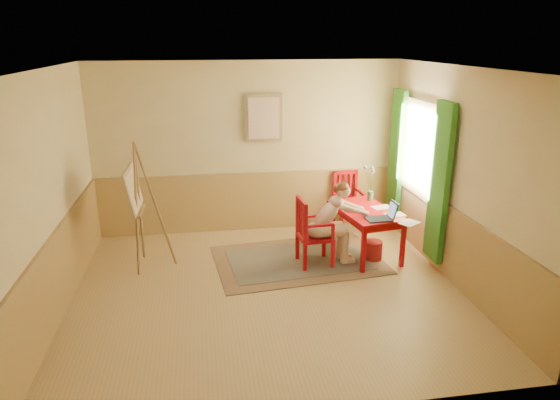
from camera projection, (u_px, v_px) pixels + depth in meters
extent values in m
cube|color=tan|center=(268.00, 291.00, 6.45)|extent=(5.00, 4.50, 0.02)
cube|color=white|center=(266.00, 67.00, 5.58)|extent=(5.00, 4.50, 0.02)
cube|color=#CFB37E|center=(249.00, 148.00, 8.13)|extent=(5.00, 0.02, 2.80)
cube|color=#CFB37E|center=(305.00, 269.00, 3.89)|extent=(5.00, 0.02, 2.80)
cube|color=#CFB37E|center=(48.00, 197.00, 5.64)|extent=(0.02, 4.50, 2.80)
cube|color=#CFB37E|center=(460.00, 179.00, 6.39)|extent=(0.02, 4.50, 2.80)
cube|color=tan|center=(250.00, 201.00, 8.39)|extent=(5.00, 0.04, 1.00)
cube|color=tan|center=(61.00, 269.00, 5.92)|extent=(0.04, 4.50, 1.00)
cube|color=tan|center=(450.00, 243.00, 6.66)|extent=(0.04, 4.50, 1.00)
cube|color=white|center=(422.00, 149.00, 7.37)|extent=(0.02, 1.00, 1.30)
cube|color=#937C54|center=(420.00, 149.00, 7.37)|extent=(0.03, 1.12, 1.42)
cube|color=#3D8D2C|center=(439.00, 183.00, 6.72)|extent=(0.08, 0.45, 2.20)
cube|color=#3D8D2C|center=(396.00, 157.00, 8.18)|extent=(0.08, 0.45, 2.20)
cube|color=#937C54|center=(264.00, 118.00, 7.97)|extent=(0.60, 0.04, 0.76)
cube|color=beige|center=(264.00, 118.00, 7.95)|extent=(0.50, 0.02, 0.66)
cube|color=#8C7251|center=(298.00, 260.00, 7.33)|extent=(2.55, 1.84, 0.01)
cube|color=black|center=(298.00, 259.00, 7.33)|extent=(2.11, 1.40, 0.01)
cube|color=#B5050D|center=(366.00, 211.00, 7.32)|extent=(0.92, 1.31, 0.04)
cube|color=#B5050D|center=(365.00, 215.00, 7.34)|extent=(0.80, 1.19, 0.10)
cube|color=#B5050D|center=(363.00, 250.00, 6.83)|extent=(0.06, 0.06, 0.68)
cube|color=#B5050D|center=(403.00, 245.00, 7.03)|extent=(0.06, 0.06, 0.68)
cube|color=#B5050D|center=(330.00, 223.00, 7.83)|extent=(0.06, 0.06, 0.68)
cube|color=#B5050D|center=(365.00, 219.00, 8.02)|extent=(0.06, 0.06, 0.68)
cube|color=#B5050D|center=(315.00, 237.00, 7.08)|extent=(0.49, 0.48, 0.04)
cube|color=#B5050D|center=(305.00, 258.00, 6.92)|extent=(0.05, 0.05, 0.40)
cube|color=#B5050D|center=(333.00, 255.00, 7.02)|extent=(0.05, 0.05, 0.40)
cube|color=#B5050D|center=(297.00, 247.00, 7.28)|extent=(0.05, 0.05, 0.40)
cube|color=#B5050D|center=(324.00, 245.00, 7.38)|extent=(0.05, 0.05, 0.40)
cube|color=#B5050D|center=(306.00, 223.00, 6.76)|extent=(0.05, 0.05, 0.55)
cube|color=#B5050D|center=(298.00, 214.00, 7.12)|extent=(0.05, 0.05, 0.55)
cube|color=#B5050D|center=(302.00, 202.00, 6.86)|extent=(0.09, 0.44, 0.06)
cube|color=#B5050D|center=(304.00, 222.00, 6.85)|extent=(0.03, 0.05, 0.45)
cube|color=#B5050D|center=(302.00, 219.00, 6.95)|extent=(0.03, 0.05, 0.45)
cube|color=#B5050D|center=(300.00, 217.00, 7.04)|extent=(0.03, 0.05, 0.45)
cube|color=#B5050D|center=(320.00, 226.00, 6.83)|extent=(0.41, 0.07, 0.03)
cube|color=#B5050D|center=(333.00, 232.00, 6.90)|extent=(0.04, 0.04, 0.22)
cube|color=#B5050D|center=(311.00, 216.00, 7.18)|extent=(0.41, 0.07, 0.03)
cube|color=#B5050D|center=(324.00, 222.00, 7.26)|extent=(0.04, 0.04, 0.22)
cube|color=#B5050D|center=(349.00, 206.00, 8.40)|extent=(0.46, 0.48, 0.04)
cube|color=#B5050D|center=(333.00, 215.00, 8.62)|extent=(0.05, 0.05, 0.40)
cube|color=#B5050D|center=(341.00, 223.00, 8.24)|extent=(0.05, 0.05, 0.40)
cube|color=#B5050D|center=(354.00, 213.00, 8.70)|extent=(0.05, 0.05, 0.40)
cube|color=#B5050D|center=(363.00, 221.00, 8.32)|extent=(0.05, 0.05, 0.40)
cube|color=#B5050D|center=(334.00, 187.00, 8.46)|extent=(0.05, 0.05, 0.54)
cube|color=#B5050D|center=(356.00, 185.00, 8.54)|extent=(0.05, 0.05, 0.54)
cube|color=#B5050D|center=(346.00, 172.00, 8.42)|extent=(0.43, 0.08, 0.06)
cube|color=#B5050D|center=(340.00, 187.00, 8.48)|extent=(0.05, 0.03, 0.44)
cube|color=#B5050D|center=(345.00, 187.00, 8.50)|extent=(0.05, 0.03, 0.44)
cube|color=#B5050D|center=(351.00, 186.00, 8.52)|extent=(0.05, 0.03, 0.44)
cube|color=#B5050D|center=(338.00, 193.00, 8.29)|extent=(0.07, 0.40, 0.03)
cube|color=#B5050D|center=(342.00, 203.00, 8.14)|extent=(0.04, 0.04, 0.22)
cube|color=#B5050D|center=(360.00, 192.00, 8.37)|extent=(0.07, 0.40, 0.03)
cube|color=#B5050D|center=(364.00, 201.00, 8.22)|extent=(0.04, 0.04, 0.22)
ellipsoid|color=beige|center=(316.00, 230.00, 7.03)|extent=(0.30, 0.36, 0.22)
cylinder|color=beige|center=(332.00, 232.00, 7.00)|extent=(0.44, 0.19, 0.15)
cylinder|color=beige|center=(328.00, 227.00, 7.16)|extent=(0.44, 0.19, 0.15)
cylinder|color=beige|center=(345.00, 247.00, 7.13)|extent=(0.12, 0.12, 0.49)
cylinder|color=beige|center=(340.00, 242.00, 7.28)|extent=(0.12, 0.12, 0.49)
cube|color=beige|center=(348.00, 261.00, 7.21)|extent=(0.21, 0.10, 0.07)
cube|color=beige|center=(344.00, 256.00, 7.37)|extent=(0.21, 0.10, 0.07)
ellipsoid|color=beige|center=(326.00, 215.00, 7.00)|extent=(0.49, 0.32, 0.51)
ellipsoid|color=beige|center=(336.00, 202.00, 6.97)|extent=(0.22, 0.30, 0.17)
sphere|color=beige|center=(344.00, 191.00, 6.95)|extent=(0.21, 0.21, 0.19)
ellipsoid|color=brown|center=(342.00, 187.00, 6.93)|extent=(0.20, 0.20, 0.14)
sphere|color=brown|center=(337.00, 188.00, 6.91)|extent=(0.11, 0.11, 0.10)
cylinder|color=beige|center=(346.00, 208.00, 6.88)|extent=(0.21, 0.09, 0.14)
cylinder|color=beige|center=(360.00, 212.00, 6.97)|extent=(0.29, 0.16, 0.16)
sphere|color=beige|center=(352.00, 210.00, 6.90)|extent=(0.09, 0.09, 0.08)
sphere|color=beige|center=(367.00, 214.00, 7.04)|extent=(0.08, 0.08, 0.07)
cylinder|color=beige|center=(339.00, 202.00, 7.14)|extent=(0.22, 0.12, 0.14)
cylinder|color=beige|center=(353.00, 206.00, 7.20)|extent=(0.29, 0.11, 0.16)
sphere|color=beige|center=(344.00, 203.00, 7.18)|extent=(0.09, 0.09, 0.08)
sphere|color=beige|center=(362.00, 209.00, 7.21)|extent=(0.08, 0.08, 0.07)
cube|color=#1E2338|center=(379.00, 219.00, 6.90)|extent=(0.35, 0.26, 0.02)
cube|color=#2D3342|center=(379.00, 219.00, 6.90)|extent=(0.31, 0.21, 0.00)
cube|color=#1E2338|center=(393.00, 210.00, 6.90)|extent=(0.08, 0.25, 0.23)
cube|color=#99BFF2|center=(392.00, 210.00, 6.90)|extent=(0.06, 0.21, 0.19)
cube|color=white|center=(409.00, 223.00, 6.78)|extent=(0.34, 0.31, 0.00)
cube|color=white|center=(382.00, 207.00, 7.40)|extent=(0.31, 0.25, 0.00)
cube|color=white|center=(352.00, 208.00, 7.38)|extent=(0.34, 0.33, 0.00)
cube|color=white|center=(395.00, 215.00, 7.09)|extent=(0.29, 0.22, 0.00)
cylinder|color=#3F724C|center=(370.00, 196.00, 7.71)|extent=(0.11, 0.11, 0.15)
cylinder|color=#3F7233|center=(368.00, 180.00, 7.66)|extent=(0.09, 0.10, 0.39)
sphere|color=#728CD8|center=(365.00, 167.00, 7.64)|extent=(0.07, 0.07, 0.06)
cylinder|color=#3F7233|center=(371.00, 181.00, 7.58)|extent=(0.03, 0.09, 0.41)
sphere|color=pink|center=(372.00, 168.00, 7.48)|extent=(0.05, 0.05, 0.04)
cylinder|color=#3F7233|center=(371.00, 183.00, 7.66)|extent=(0.02, 0.04, 0.30)
sphere|color=pink|center=(371.00, 173.00, 7.63)|extent=(0.06, 0.06, 0.05)
cylinder|color=#3F7233|center=(372.00, 182.00, 7.57)|extent=(0.03, 0.13, 0.38)
sphere|color=#728CD8|center=(373.00, 171.00, 7.46)|extent=(0.07, 0.07, 0.05)
cylinder|color=#3F7233|center=(372.00, 181.00, 7.68)|extent=(0.06, 0.10, 0.34)
sphere|color=pink|center=(373.00, 170.00, 7.68)|extent=(0.06, 0.06, 0.05)
cylinder|color=#3F7233|center=(371.00, 181.00, 7.66)|extent=(0.04, 0.06, 0.34)
sphere|color=pink|center=(372.00, 170.00, 7.63)|extent=(0.06, 0.06, 0.04)
cylinder|color=#3F7233|center=(371.00, 180.00, 7.68)|extent=(0.05, 0.11, 0.39)
sphere|color=#728CD8|center=(372.00, 167.00, 7.67)|extent=(0.06, 0.06, 0.05)
cylinder|color=#A82427|center=(373.00, 250.00, 7.32)|extent=(0.31, 0.31, 0.29)
cylinder|color=olive|center=(136.00, 210.00, 6.75)|extent=(0.10, 0.33, 1.81)
cylinder|color=olive|center=(139.00, 203.00, 7.03)|extent=(0.08, 0.33, 1.81)
cylinder|color=olive|center=(156.00, 205.00, 6.92)|extent=(0.48, 0.05, 1.82)
cylinder|color=olive|center=(137.00, 211.00, 6.91)|extent=(0.04, 0.51, 0.03)
cube|color=olive|center=(141.00, 211.00, 6.91)|extent=(0.07, 0.55, 0.03)
cube|color=#937C54|center=(133.00, 189.00, 6.80)|extent=(0.16, 0.81, 0.60)
cube|color=beige|center=(134.00, 189.00, 6.81)|extent=(0.12, 0.73, 0.52)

